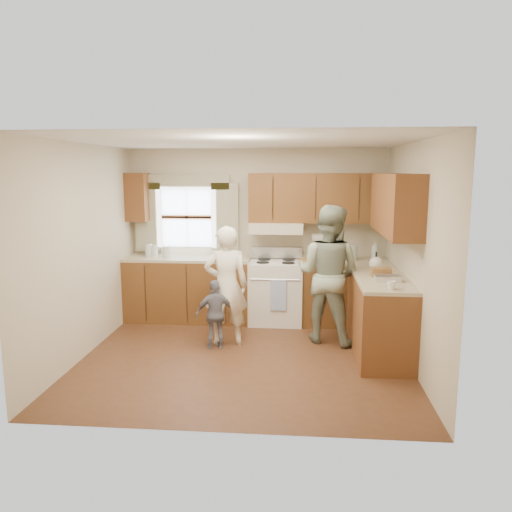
# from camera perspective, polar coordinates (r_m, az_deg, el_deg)

# --- Properties ---
(room) EXTENTS (3.80, 3.80, 3.80)m
(room) POSITION_cam_1_polar(r_m,az_deg,el_deg) (5.71, -1.34, 0.33)
(room) COLOR #472A16
(room) RESTS_ON ground
(kitchen_fixtures) EXTENTS (3.80, 2.25, 2.15)m
(kitchen_fixtures) POSITION_cam_1_polar(r_m,az_deg,el_deg) (6.81, 4.79, -1.70)
(kitchen_fixtures) COLOR #40270D
(kitchen_fixtures) RESTS_ON ground
(stove) EXTENTS (0.76, 0.67, 1.07)m
(stove) POSITION_cam_1_polar(r_m,az_deg,el_deg) (7.25, 2.28, -3.98)
(stove) COLOR silver
(stove) RESTS_ON ground
(woman_left) EXTENTS (0.61, 0.45, 1.51)m
(woman_left) POSITION_cam_1_polar(r_m,az_deg,el_deg) (6.28, -3.41, -3.42)
(woman_left) COLOR white
(woman_left) RESTS_ON ground
(woman_right) EXTENTS (1.05, 0.96, 1.76)m
(woman_right) POSITION_cam_1_polar(r_m,az_deg,el_deg) (6.42, 8.24, -2.07)
(woman_right) COLOR #2C4433
(woman_right) RESTS_ON ground
(child) EXTENTS (0.55, 0.35, 0.87)m
(child) POSITION_cam_1_polar(r_m,az_deg,el_deg) (6.22, -4.62, -6.65)
(child) COLOR slate
(child) RESTS_ON ground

